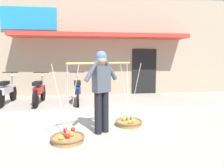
{
  "coord_description": "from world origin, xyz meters",
  "views": [
    {
      "loc": [
        -0.37,
        -5.18,
        1.52
      ],
      "look_at": [
        0.38,
        0.6,
        0.85
      ],
      "focal_mm": 33.86,
      "sensor_mm": 36.0,
      "label": 1
    }
  ],
  "objects_px": {
    "fruit_vendor": "(101,86)",
    "motorcycle_nearest_shop": "(7,91)",
    "fruit_basket_left_side": "(129,122)",
    "motorcycle_second_in_row": "(39,91)",
    "fruit_basket_right_side": "(68,138)",
    "motorcycle_third_in_row": "(77,90)"
  },
  "relations": [
    {
      "from": "fruit_vendor",
      "to": "motorcycle_nearest_shop",
      "type": "relative_size",
      "value": 0.93
    },
    {
      "from": "fruit_basket_left_side",
      "to": "motorcycle_second_in_row",
      "type": "bearing_deg",
      "value": 133.37
    },
    {
      "from": "fruit_basket_left_side",
      "to": "fruit_basket_right_side",
      "type": "relative_size",
      "value": 1.0
    },
    {
      "from": "fruit_basket_right_side",
      "to": "motorcycle_third_in_row",
      "type": "height_order",
      "value": "fruit_basket_right_side"
    },
    {
      "from": "fruit_vendor",
      "to": "fruit_basket_right_side",
      "type": "height_order",
      "value": "fruit_vendor"
    },
    {
      "from": "fruit_basket_right_side",
      "to": "motorcycle_second_in_row",
      "type": "bearing_deg",
      "value": 108.97
    },
    {
      "from": "fruit_vendor",
      "to": "fruit_basket_left_side",
      "type": "xyz_separation_m",
      "value": [
        0.67,
        0.42,
        -0.9
      ]
    },
    {
      "from": "fruit_basket_left_side",
      "to": "motorcycle_nearest_shop",
      "type": "height_order",
      "value": "fruit_basket_left_side"
    },
    {
      "from": "fruit_basket_right_side",
      "to": "motorcycle_nearest_shop",
      "type": "height_order",
      "value": "fruit_basket_right_side"
    },
    {
      "from": "motorcycle_second_in_row",
      "to": "fruit_basket_left_side",
      "type": "bearing_deg",
      "value": -46.63
    },
    {
      "from": "fruit_basket_left_side",
      "to": "fruit_basket_right_side",
      "type": "distance_m",
      "value": 1.58
    },
    {
      "from": "motorcycle_second_in_row",
      "to": "motorcycle_third_in_row",
      "type": "relative_size",
      "value": 1.0
    },
    {
      "from": "motorcycle_nearest_shop",
      "to": "motorcycle_third_in_row",
      "type": "distance_m",
      "value": 2.41
    },
    {
      "from": "fruit_vendor",
      "to": "motorcycle_third_in_row",
      "type": "xyz_separation_m",
      "value": [
        -0.59,
        3.14,
        -0.52
      ]
    },
    {
      "from": "fruit_basket_left_side",
      "to": "motorcycle_nearest_shop",
      "type": "bearing_deg",
      "value": 142.06
    },
    {
      "from": "fruit_vendor",
      "to": "motorcycle_third_in_row",
      "type": "bearing_deg",
      "value": 100.67
    },
    {
      "from": "motorcycle_second_in_row",
      "to": "fruit_vendor",
      "type": "bearing_deg",
      "value": -58.9
    },
    {
      "from": "motorcycle_third_in_row",
      "to": "motorcycle_nearest_shop",
      "type": "bearing_deg",
      "value": 176.75
    },
    {
      "from": "fruit_basket_right_side",
      "to": "motorcycle_nearest_shop",
      "type": "xyz_separation_m",
      "value": [
        -2.33,
        3.7,
        0.37
      ]
    },
    {
      "from": "motorcycle_second_in_row",
      "to": "motorcycle_third_in_row",
      "type": "distance_m",
      "value": 1.29
    },
    {
      "from": "fruit_basket_right_side",
      "to": "motorcycle_second_in_row",
      "type": "distance_m",
      "value": 3.76
    },
    {
      "from": "motorcycle_second_in_row",
      "to": "motorcycle_third_in_row",
      "type": "bearing_deg",
      "value": 0.7
    }
  ]
}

